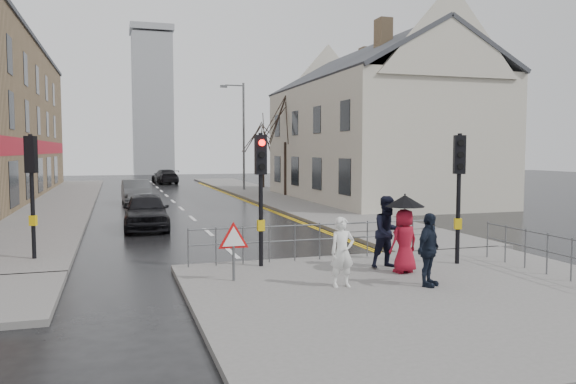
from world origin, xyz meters
TOP-DOWN VIEW (x-y plane):
  - ground at (0.00, 0.00)m, footprint 120.00×120.00m
  - near_pavement at (3.00, -3.50)m, footprint 10.00×9.00m
  - left_pavement at (-6.50, 23.00)m, footprint 4.00×44.00m
  - right_pavement at (6.50, 25.00)m, footprint 4.00×40.00m
  - pavement_bridge_right at (6.50, 3.00)m, footprint 4.00×4.20m
  - building_right_cream at (12.00, 18.00)m, footprint 9.00×16.40m
  - church_tower at (1.50, 62.00)m, footprint 5.00×5.00m
  - traffic_signal_near_left at (0.20, 0.20)m, footprint 0.28×0.27m
  - traffic_signal_near_right at (5.20, -1.00)m, footprint 0.34×0.33m
  - traffic_signal_far_left at (-5.50, 3.00)m, footprint 0.34×0.33m
  - guard_railing_front at (1.95, 0.60)m, footprint 7.14×0.04m
  - guard_railing_side at (6.50, -2.75)m, footprint 0.04×4.54m
  - warning_sign at (-0.80, -1.21)m, footprint 0.80×0.07m
  - street_lamp at (5.82, 28.00)m, footprint 1.83×0.25m
  - tree_near at (7.50, 22.00)m, footprint 2.40×2.40m
  - tree_far at (8.00, 30.00)m, footprint 2.40×2.40m
  - pedestrian_a at (1.34, -2.45)m, footprint 0.56×0.37m
  - pedestrian_b at (3.21, -0.95)m, footprint 0.95×0.78m
  - pedestrian_with_umbrella at (3.32, -1.59)m, footprint 0.96×0.96m
  - pedestrian_d at (3.15, -2.95)m, footprint 0.99×0.87m
  - car_parked at (-2.20, 9.02)m, footprint 1.84×4.28m
  - car_mid at (-2.21, 19.99)m, footprint 1.63×4.28m
  - car_far at (1.10, 39.61)m, footprint 2.41×4.79m

SIDE VIEW (x-z plane):
  - ground at x=0.00m, z-range 0.00..0.00m
  - near_pavement at x=3.00m, z-range 0.00..0.14m
  - left_pavement at x=-6.50m, z-range 0.00..0.14m
  - right_pavement at x=6.50m, z-range 0.00..0.14m
  - pavement_bridge_right at x=6.50m, z-range 0.00..0.14m
  - car_far at x=1.10m, z-range 0.00..1.34m
  - car_mid at x=-2.21m, z-range 0.00..1.39m
  - car_parked at x=-2.20m, z-range 0.00..1.44m
  - guard_railing_side at x=6.50m, z-range 0.34..1.34m
  - guard_railing_front at x=1.95m, z-range 0.36..1.36m
  - pedestrian_a at x=1.34m, z-range 0.14..1.66m
  - pedestrian_d at x=3.15m, z-range 0.14..1.75m
  - warning_sign at x=-0.80m, z-range 0.37..1.72m
  - pedestrian_b at x=3.21m, z-range 0.14..1.96m
  - pedestrian_with_umbrella at x=3.32m, z-range 0.27..2.16m
  - traffic_signal_near_left at x=0.20m, z-range 0.76..4.16m
  - traffic_signal_near_right at x=5.20m, z-range 0.76..4.16m
  - traffic_signal_far_left at x=-5.50m, z-range 0.76..4.16m
  - tree_far at x=8.00m, z-range 1.60..7.24m
  - street_lamp at x=5.82m, z-range 0.71..8.71m
  - building_right_cream at x=12.00m, z-range -0.27..9.83m
  - tree_near at x=7.50m, z-range 1.85..8.43m
  - church_tower at x=1.50m, z-range 0.00..18.00m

